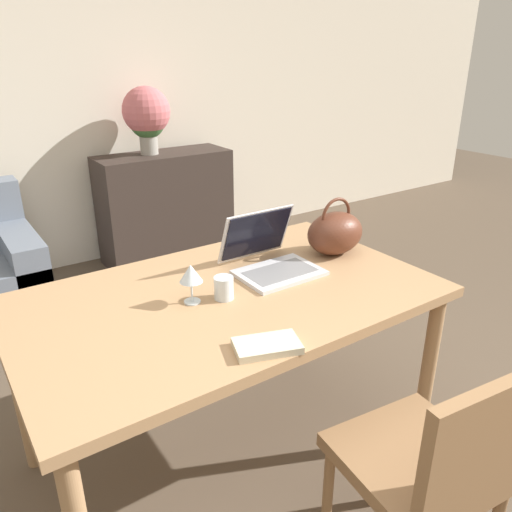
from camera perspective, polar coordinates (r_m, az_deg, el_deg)
The scene contains 10 objects.
wall_back at distance 4.05m, azimuth -23.23°, elevation 17.02°, with size 10.00×0.06×2.70m.
dining_table at distance 1.92m, azimuth -3.21°, elevation -6.31°, with size 1.56×0.95×0.78m.
chair at distance 1.68m, azimuth 19.76°, elevation -21.40°, with size 0.49×0.49×0.85m.
sideboard at distance 4.14m, azimuth -10.22°, elevation 5.56°, with size 1.05×0.40×0.87m.
laptop at distance 2.07m, azimuth 1.41°, elevation 0.22°, with size 0.33×0.34×0.24m.
drinking_glass at distance 1.83m, azimuth -3.71°, elevation -3.65°, with size 0.07×0.07×0.09m.
wine_glass at distance 1.78m, azimuth -7.45°, elevation -2.13°, with size 0.08×0.08×0.15m.
handbag at distance 2.24m, azimuth 9.02°, elevation 2.67°, with size 0.27×0.20×0.26m.
flower_vase at distance 3.98m, azimuth -12.40°, elevation 15.45°, with size 0.36×0.36×0.50m.
book at distance 1.55m, azimuth 1.27°, elevation -10.22°, with size 0.23×0.18×0.02m.
Camera 1 is at (-0.85, -0.80, 1.63)m, focal length 35.00 mm.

